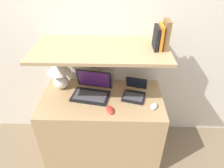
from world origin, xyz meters
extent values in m
cube|color=silver|center=(0.00, 0.71, 1.20)|extent=(6.00, 0.05, 2.40)
cube|color=tan|center=(0.00, 0.32, 0.38)|extent=(1.20, 0.64, 0.77)
cube|color=silver|center=(0.00, 0.66, 0.62)|extent=(1.20, 0.04, 1.24)
cube|color=tan|center=(0.00, 0.39, 1.25)|extent=(1.20, 0.58, 0.03)
ellipsoid|color=white|center=(-0.43, 0.49, 0.84)|extent=(0.16, 0.16, 0.14)
cylinder|color=tan|center=(-0.43, 0.49, 0.93)|extent=(0.02, 0.02, 0.05)
cone|color=silver|center=(-0.43, 0.49, 1.03)|extent=(0.23, 0.23, 0.13)
cube|color=black|center=(-0.11, 0.33, 0.78)|extent=(0.39, 0.29, 0.02)
cube|color=#47474C|center=(-0.11, 0.32, 0.79)|extent=(0.34, 0.21, 0.00)
cube|color=black|center=(-0.09, 0.46, 0.89)|extent=(0.36, 0.11, 0.21)
cube|color=#4C1E60|center=(-0.09, 0.46, 0.90)|extent=(0.32, 0.10, 0.19)
cube|color=black|center=(0.31, 0.33, 0.78)|extent=(0.25, 0.23, 0.02)
cube|color=#47474C|center=(0.31, 0.32, 0.79)|extent=(0.21, 0.17, 0.00)
cube|color=black|center=(0.34, 0.45, 0.86)|extent=(0.22, 0.11, 0.15)
cube|color=black|center=(0.34, 0.44, 0.87)|extent=(0.20, 0.10, 0.13)
ellipsoid|color=red|center=(0.09, 0.13, 0.79)|extent=(0.09, 0.13, 0.03)
ellipsoid|color=white|center=(0.49, 0.19, 0.79)|extent=(0.10, 0.11, 0.03)
cube|color=gray|center=(0.05, 0.56, 0.85)|extent=(0.13, 0.05, 0.16)
cube|color=#59595B|center=(0.05, 0.54, 0.85)|extent=(0.10, 0.00, 0.11)
cube|color=brown|center=(0.55, 0.39, 1.39)|extent=(0.04, 0.14, 0.24)
cube|color=orange|center=(0.50, 0.39, 1.38)|extent=(0.03, 0.17, 0.21)
cube|color=black|center=(0.47, 0.39, 1.36)|extent=(0.03, 0.17, 0.19)
camera|label=1|loc=(0.14, -1.22, 2.00)|focal=32.00mm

